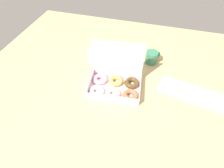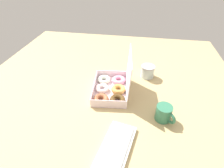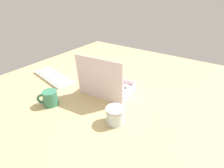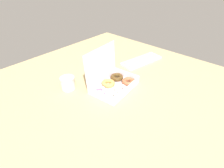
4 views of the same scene
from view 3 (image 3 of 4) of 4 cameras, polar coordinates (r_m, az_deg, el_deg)
The scene contains 5 objects.
ground_plane at distance 118.46cm, azimuth 1.98°, elevation -2.74°, with size 180.00×180.00×2.00cm, color tan.
donut_box at distance 115.64cm, azimuth -1.77°, elevation -0.99°, with size 34.16×25.94×27.10cm.
keyboard at distance 141.98cm, azimuth -18.76°, elevation 2.26°, with size 39.95×19.94×2.20cm.
coffee_mug at distance 108.82cm, azimuth -19.69°, elevation -4.31°, with size 10.34×10.23×8.95cm.
glass_jar at distance 90.07cm, azimuth 1.05°, elevation -10.15°, with size 9.85×9.85×8.72cm.
Camera 3 is at (-53.70, 85.31, 61.22)cm, focal length 28.00 mm.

